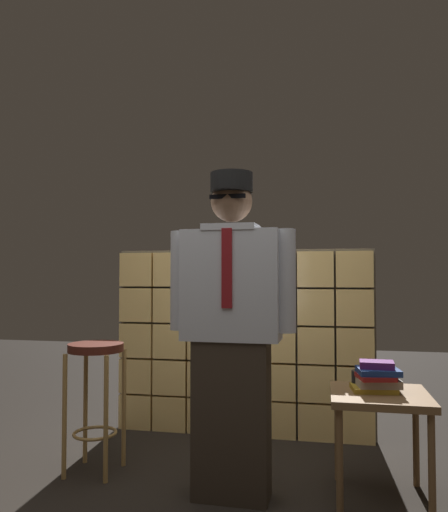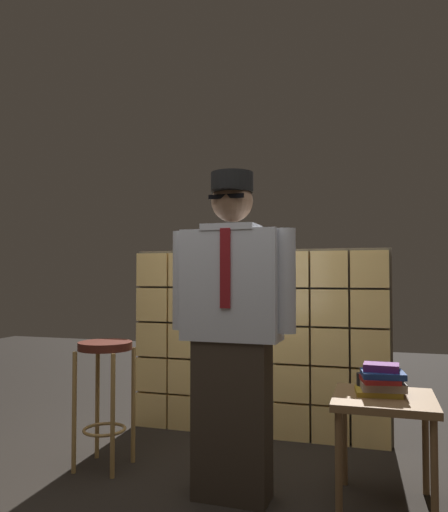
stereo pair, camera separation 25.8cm
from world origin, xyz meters
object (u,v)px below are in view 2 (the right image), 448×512
standing_person (232,327)px  book_stack (381,381)px  coffee_mug (365,382)px  bar_stool (105,374)px  side_table (384,411)px

standing_person → book_stack: 0.84m
standing_person → coffee_mug: standing_person is taller
bar_stool → coffee_mug: bar_stool is taller
standing_person → book_stack: standing_person is taller
standing_person → bar_stool: 0.97m
book_stack → side_table: bearing=-58.3°
book_stack → bar_stool: bearing=179.4°
side_table → coffee_mug: bearing=135.0°
standing_person → coffee_mug: 0.80m
coffee_mug → standing_person: bearing=-160.2°
bar_stool → book_stack: bearing=-0.6°
bar_stool → coffee_mug: size_ratio=6.23×
bar_stool → coffee_mug: 1.58m
standing_person → bar_stool: standing_person is taller
bar_stool → side_table: 1.69m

